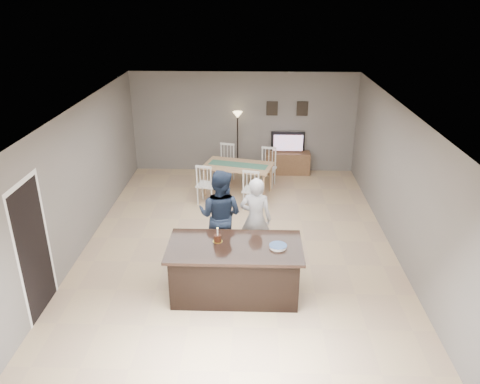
{
  "coord_description": "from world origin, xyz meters",
  "views": [
    {
      "loc": [
        0.29,
        -8.26,
        4.63
      ],
      "look_at": [
        0.04,
        -0.3,
        1.18
      ],
      "focal_mm": 35.0,
      "sensor_mm": 36.0,
      "label": 1
    }
  ],
  "objects_px": {
    "dining_table": "(238,170)",
    "floor_lamp": "(238,126)",
    "woman": "(256,219)",
    "birthday_cake": "(218,238)",
    "kitchen_island": "(235,269)",
    "plate_stack": "(278,246)",
    "tv_console": "(287,163)",
    "television": "(288,142)",
    "man": "(220,215)"
  },
  "relations": [
    {
      "from": "plate_stack",
      "to": "birthday_cake",
      "type": "bearing_deg",
      "value": 170.3
    },
    {
      "from": "kitchen_island",
      "to": "man",
      "type": "height_order",
      "value": "man"
    },
    {
      "from": "birthday_cake",
      "to": "television",
      "type": "bearing_deg",
      "value": 74.95
    },
    {
      "from": "tv_console",
      "to": "floor_lamp",
      "type": "distance_m",
      "value": 1.7
    },
    {
      "from": "dining_table",
      "to": "floor_lamp",
      "type": "height_order",
      "value": "floor_lamp"
    },
    {
      "from": "tv_console",
      "to": "birthday_cake",
      "type": "relative_size",
      "value": 4.75
    },
    {
      "from": "plate_stack",
      "to": "dining_table",
      "type": "relative_size",
      "value": 0.13
    },
    {
      "from": "kitchen_island",
      "to": "woman",
      "type": "xyz_separation_m",
      "value": [
        0.33,
        1.15,
        0.35
      ]
    },
    {
      "from": "tv_console",
      "to": "television",
      "type": "distance_m",
      "value": 0.57
    },
    {
      "from": "woman",
      "to": "birthday_cake",
      "type": "bearing_deg",
      "value": 67.13
    },
    {
      "from": "kitchen_island",
      "to": "dining_table",
      "type": "xyz_separation_m",
      "value": [
        -0.09,
        4.12,
        0.17
      ]
    },
    {
      "from": "tv_console",
      "to": "woman",
      "type": "distance_m",
      "value": 4.53
    },
    {
      "from": "woman",
      "to": "dining_table",
      "type": "xyz_separation_m",
      "value": [
        -0.42,
        2.97,
        -0.17
      ]
    },
    {
      "from": "plate_stack",
      "to": "television",
      "type": "bearing_deg",
      "value": 84.79
    },
    {
      "from": "floor_lamp",
      "to": "dining_table",
      "type": "bearing_deg",
      "value": -87.48
    },
    {
      "from": "tv_console",
      "to": "plate_stack",
      "type": "height_order",
      "value": "plate_stack"
    },
    {
      "from": "man",
      "to": "birthday_cake",
      "type": "height_order",
      "value": "man"
    },
    {
      "from": "tv_console",
      "to": "woman",
      "type": "xyz_separation_m",
      "value": [
        -0.87,
        -4.42,
        0.5
      ]
    },
    {
      "from": "plate_stack",
      "to": "floor_lamp",
      "type": "bearing_deg",
      "value": 98.48
    },
    {
      "from": "woman",
      "to": "man",
      "type": "distance_m",
      "value": 0.65
    },
    {
      "from": "man",
      "to": "birthday_cake",
      "type": "relative_size",
      "value": 6.91
    },
    {
      "from": "woman",
      "to": "floor_lamp",
      "type": "xyz_separation_m",
      "value": [
        -0.49,
        4.44,
        0.52
      ]
    },
    {
      "from": "dining_table",
      "to": "birthday_cake",
      "type": "bearing_deg",
      "value": -78.26
    },
    {
      "from": "kitchen_island",
      "to": "floor_lamp",
      "type": "bearing_deg",
      "value": 91.61
    },
    {
      "from": "dining_table",
      "to": "plate_stack",
      "type": "bearing_deg",
      "value": -65.0
    },
    {
      "from": "floor_lamp",
      "to": "kitchen_island",
      "type": "bearing_deg",
      "value": -88.39
    },
    {
      "from": "woman",
      "to": "dining_table",
      "type": "distance_m",
      "value": 3.01
    },
    {
      "from": "tv_console",
      "to": "television",
      "type": "height_order",
      "value": "television"
    },
    {
      "from": "birthday_cake",
      "to": "dining_table",
      "type": "xyz_separation_m",
      "value": [
        0.19,
        3.99,
        -0.33
      ]
    },
    {
      "from": "man",
      "to": "floor_lamp",
      "type": "height_order",
      "value": "man"
    },
    {
      "from": "kitchen_island",
      "to": "birthday_cake",
      "type": "xyz_separation_m",
      "value": [
        -0.28,
        0.13,
        0.51
      ]
    },
    {
      "from": "dining_table",
      "to": "woman",
      "type": "bearing_deg",
      "value": -67.44
    },
    {
      "from": "man",
      "to": "birthday_cake",
      "type": "distance_m",
      "value": 1.0
    },
    {
      "from": "woman",
      "to": "plate_stack",
      "type": "distance_m",
      "value": 1.24
    },
    {
      "from": "television",
      "to": "woman",
      "type": "relative_size",
      "value": 0.57
    },
    {
      "from": "kitchen_island",
      "to": "television",
      "type": "bearing_deg",
      "value": 77.99
    },
    {
      "from": "man",
      "to": "dining_table",
      "type": "distance_m",
      "value": 3.02
    },
    {
      "from": "kitchen_island",
      "to": "birthday_cake",
      "type": "bearing_deg",
      "value": 155.75
    },
    {
      "from": "tv_console",
      "to": "television",
      "type": "relative_size",
      "value": 1.31
    },
    {
      "from": "television",
      "to": "woman",
      "type": "height_order",
      "value": "woman"
    },
    {
      "from": "kitchen_island",
      "to": "dining_table",
      "type": "height_order",
      "value": "dining_table"
    },
    {
      "from": "man",
      "to": "floor_lamp",
      "type": "xyz_separation_m",
      "value": [
        0.15,
        4.47,
        0.44
      ]
    },
    {
      "from": "television",
      "to": "woman",
      "type": "bearing_deg",
      "value": 79.05
    },
    {
      "from": "floor_lamp",
      "to": "man",
      "type": "bearing_deg",
      "value": -91.98
    },
    {
      "from": "television",
      "to": "plate_stack",
      "type": "height_order",
      "value": "television"
    },
    {
      "from": "woman",
      "to": "birthday_cake",
      "type": "xyz_separation_m",
      "value": [
        -0.61,
        -1.02,
        0.16
      ]
    },
    {
      "from": "man",
      "to": "floor_lamp",
      "type": "bearing_deg",
      "value": -73.99
    },
    {
      "from": "birthday_cake",
      "to": "floor_lamp",
      "type": "distance_m",
      "value": 5.48
    },
    {
      "from": "kitchen_island",
      "to": "man",
      "type": "relative_size",
      "value": 1.23
    },
    {
      "from": "woman",
      "to": "plate_stack",
      "type": "bearing_deg",
      "value": 114.54
    }
  ]
}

